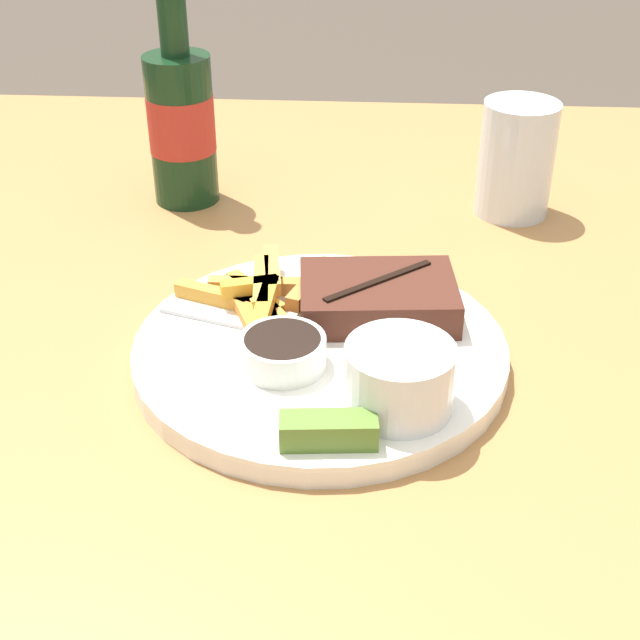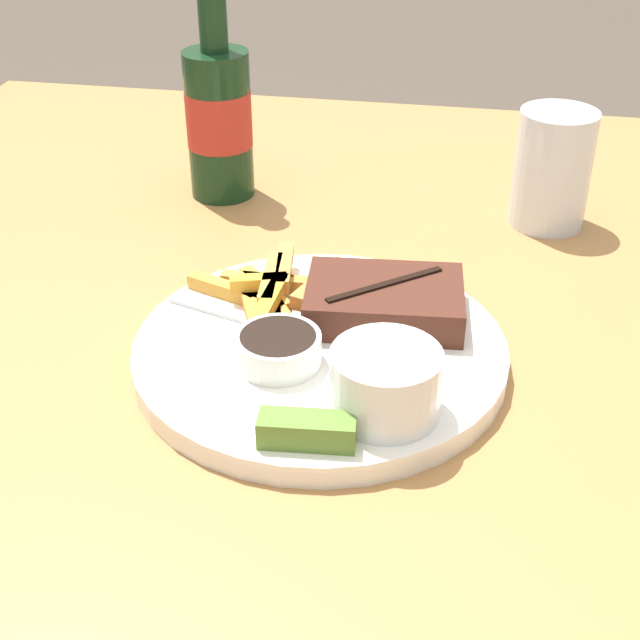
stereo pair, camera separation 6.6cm
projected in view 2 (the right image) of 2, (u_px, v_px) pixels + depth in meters
dining_table at (320, 440)px, 0.73m from camera, size 1.14×1.23×0.75m
dinner_plate at (320, 352)px, 0.68m from camera, size 0.28×0.28×0.02m
steak_portion at (384, 301)px, 0.70m from camera, size 0.13×0.10×0.03m
fries_pile at (271, 291)px, 0.72m from camera, size 0.13×0.14×0.02m
coleslaw_cup at (386, 379)px, 0.59m from camera, size 0.08×0.08×0.05m
dipping_sauce_cup at (278, 348)px, 0.65m from camera, size 0.06×0.06×0.02m
pickle_spear at (307, 430)px, 0.57m from camera, size 0.06×0.03×0.02m
fork_utensil at (237, 316)px, 0.70m from camera, size 0.13×0.05×0.00m
beer_bottle at (219, 115)px, 0.90m from camera, size 0.07×0.07×0.24m
drinking_glass at (552, 169)px, 0.86m from camera, size 0.07×0.07×0.11m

